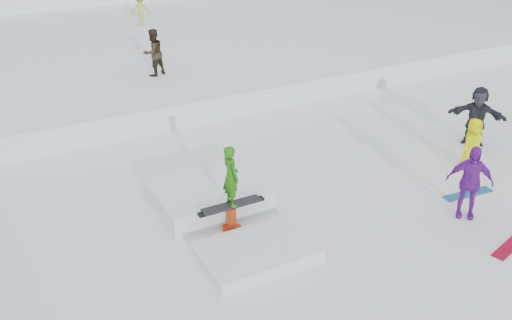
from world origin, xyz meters
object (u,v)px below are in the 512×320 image
walker_ygreen (141,9)px  spectator_purple (469,182)px  spectator_dark (477,116)px  jib_rail_feature (221,207)px  spectator_yellow (472,144)px  walker_olive (153,52)px

walker_ygreen → spectator_purple: size_ratio=0.79×
spectator_dark → jib_rail_feature: bearing=-127.4°
walker_ygreen → jib_rail_feature: (-3.44, -16.24, -1.21)m
spectator_yellow → jib_rail_feature: bearing=161.5°
walker_ygreen → spectator_purple: (1.70, -18.86, -0.61)m
walker_ygreen → jib_rail_feature: 16.65m
spectator_yellow → walker_olive: bearing=109.6°
walker_ygreen → jib_rail_feature: bearing=97.3°
walker_olive → jib_rail_feature: bearing=60.4°
spectator_dark → walker_ygreen: bearing=158.5°
jib_rail_feature → spectator_yellow: bearing=-7.4°
walker_ygreen → spectator_yellow: (3.63, -17.16, -0.78)m
walker_ygreen → spectator_dark: walker_ygreen is taller
walker_olive → spectator_purple: size_ratio=0.92×
spectator_dark → jib_rail_feature: 8.47m
walker_olive → spectator_purple: walker_olive is taller
spectator_dark → jib_rail_feature: (-8.45, -0.21, -0.58)m
spectator_yellow → jib_rail_feature: 7.14m
walker_olive → spectator_yellow: size_ratio=1.13×
spectator_dark → jib_rail_feature: size_ratio=0.40×
walker_olive → walker_ygreen: walker_olive is taller
walker_olive → spectator_yellow: 11.09m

